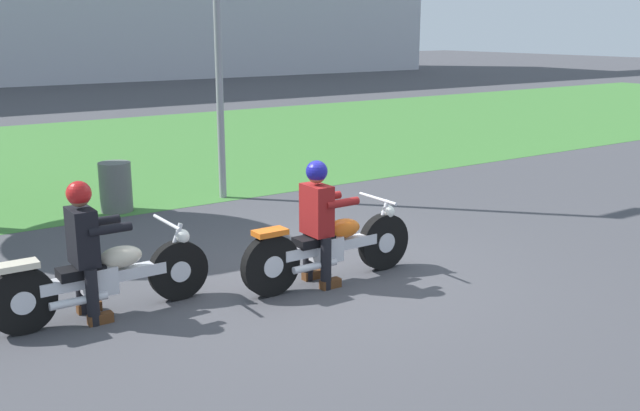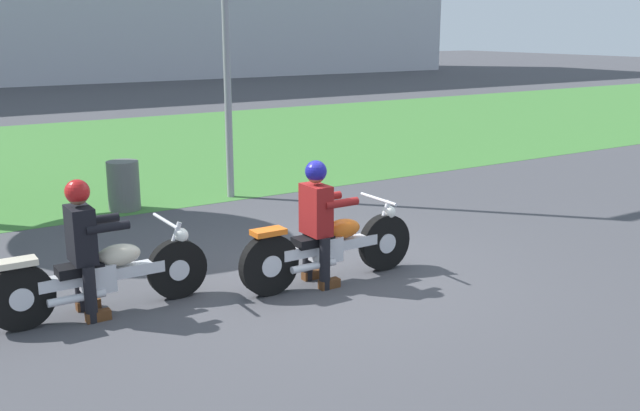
# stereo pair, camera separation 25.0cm
# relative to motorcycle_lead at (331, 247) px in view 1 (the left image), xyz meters

# --- Properties ---
(ground) EXTENTS (120.00, 120.00, 0.00)m
(ground) POSITION_rel_motorcycle_lead_xyz_m (0.01, 0.23, -0.41)
(ground) COLOR #424247
(grass_verge) EXTENTS (60.00, 12.00, 0.01)m
(grass_verge) POSITION_rel_motorcycle_lead_xyz_m (0.01, 10.13, -0.40)
(grass_verge) COLOR #3D7533
(grass_verge) RESTS_ON ground
(motorcycle_lead) EXTENTS (2.23, 0.66, 0.90)m
(motorcycle_lead) POSITION_rel_motorcycle_lead_xyz_m (0.00, 0.00, 0.00)
(motorcycle_lead) COLOR black
(motorcycle_lead) RESTS_ON ground
(rider_lead) EXTENTS (0.55, 0.48, 1.42)m
(rider_lead) POSITION_rel_motorcycle_lead_xyz_m (-0.17, 0.00, 0.42)
(rider_lead) COLOR black
(rider_lead) RESTS_ON ground
(motorcycle_follow) EXTENTS (2.22, 0.66, 0.88)m
(motorcycle_follow) POSITION_rel_motorcycle_lead_xyz_m (-2.43, 0.46, -0.01)
(motorcycle_follow) COLOR black
(motorcycle_follow) RESTS_ON ground
(rider_follow) EXTENTS (0.55, 0.48, 1.40)m
(rider_follow) POSITION_rel_motorcycle_lead_xyz_m (-2.59, 0.47, 0.41)
(rider_follow) COLOR black
(rider_follow) RESTS_ON ground
(trash_can) EXTENTS (0.50, 0.50, 0.78)m
(trash_can) POSITION_rel_motorcycle_lead_xyz_m (-0.92, 4.53, -0.02)
(trash_can) COLOR #595E5B
(trash_can) RESTS_ON ground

